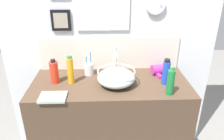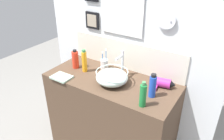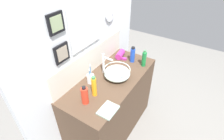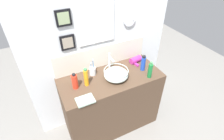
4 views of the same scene
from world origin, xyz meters
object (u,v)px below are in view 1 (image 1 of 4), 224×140
at_px(faucet, 115,59).
at_px(shampoo_bottle, 171,82).
at_px(lotion_bottle, 54,72).
at_px(hair_drier, 162,69).
at_px(toothbrush_cup, 89,69).
at_px(glass_bowl_sink, 116,77).
at_px(soap_dispenser, 70,70).
at_px(spray_bottle, 166,72).
at_px(hand_towel, 53,97).

bearing_deg(faucet, shampoo_bottle, -40.13).
relative_size(lotion_bottle, shampoo_bottle, 0.92).
relative_size(faucet, hair_drier, 1.19).
relative_size(toothbrush_cup, shampoo_bottle, 1.02).
bearing_deg(toothbrush_cup, shampoo_bottle, -30.43).
relative_size(glass_bowl_sink, hair_drier, 1.35).
bearing_deg(lotion_bottle, faucet, 12.53).
bearing_deg(hair_drier, lotion_bottle, -171.66).
relative_size(glass_bowl_sink, faucet, 1.14).
bearing_deg(soap_dispenser, hair_drier, 10.34).
distance_m(toothbrush_cup, shampoo_bottle, 0.65).
relative_size(lotion_bottle, soap_dispenser, 0.85).
relative_size(glass_bowl_sink, spray_bottle, 1.40).
xyz_separation_m(faucet, shampoo_bottle, (0.35, -0.30, -0.05)).
bearing_deg(shampoo_bottle, lotion_bottle, 166.26).
relative_size(faucet, lotion_bottle, 1.29).
height_order(soap_dispenser, shampoo_bottle, soap_dispenser).
bearing_deg(spray_bottle, faucet, 157.66).
xyz_separation_m(shampoo_bottle, hand_towel, (-0.78, -0.03, -0.08)).
xyz_separation_m(toothbrush_cup, hand_towel, (-0.22, -0.36, -0.04)).
bearing_deg(faucet, lotion_bottle, -167.47).
relative_size(spray_bottle, shampoo_bottle, 0.97).
relative_size(hair_drier, spray_bottle, 1.03).
relative_size(hair_drier, soap_dispenser, 0.93).
height_order(toothbrush_cup, spray_bottle, toothbrush_cup).
height_order(faucet, spray_bottle, faucet).
height_order(faucet, hair_drier, faucet).
distance_m(toothbrush_cup, hand_towel, 0.42).
bearing_deg(lotion_bottle, hand_towel, -82.99).
height_order(glass_bowl_sink, shampoo_bottle, shampoo_bottle).
xyz_separation_m(hair_drier, spray_bottle, (-0.02, -0.17, 0.06)).
bearing_deg(hair_drier, faucet, -176.71).
bearing_deg(shampoo_bottle, faucet, 139.87).
bearing_deg(spray_bottle, toothbrush_cup, 162.43).
relative_size(glass_bowl_sink, toothbrush_cup, 1.33).
height_order(hair_drier, shampoo_bottle, shampoo_bottle).
distance_m(glass_bowl_sink, hand_towel, 0.46).
xyz_separation_m(hair_drier, toothbrush_cup, (-0.59, 0.01, 0.01)).
bearing_deg(soap_dispenser, glass_bowl_sink, -8.05).
xyz_separation_m(spray_bottle, shampoo_bottle, (-0.01, -0.15, -0.00)).
bearing_deg(soap_dispenser, spray_bottle, -3.31).
bearing_deg(toothbrush_cup, glass_bowl_sink, -42.06).
relative_size(lotion_bottle, spray_bottle, 0.95).
relative_size(toothbrush_cup, hand_towel, 1.17).
xyz_separation_m(soap_dispenser, shampoo_bottle, (0.69, -0.19, -0.01)).
bearing_deg(glass_bowl_sink, faucet, 90.00).
distance_m(soap_dispenser, shampoo_bottle, 0.71).
distance_m(lotion_bottle, soap_dispenser, 0.12).
bearing_deg(toothbrush_cup, soap_dispenser, -131.67).
distance_m(lotion_bottle, spray_bottle, 0.82).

